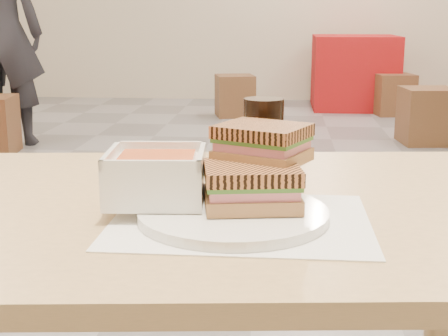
# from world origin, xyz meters

# --- Properties ---
(main_table) EXTENTS (1.27, 0.82, 0.75)m
(main_table) POSITION_xyz_m (-0.09, -1.93, 0.64)
(main_table) COLOR tan
(main_table) RESTS_ON ground
(tray_liner) EXTENTS (0.35, 0.27, 0.00)m
(tray_liner) POSITION_xyz_m (0.03, -2.02, 0.75)
(tray_liner) COLOR white
(tray_liner) RESTS_ON main_table
(plate) EXTENTS (0.26, 0.26, 0.01)m
(plate) POSITION_xyz_m (0.02, -2.01, 0.76)
(plate) COLOR white
(plate) RESTS_ON tray_liner
(soup_bowl) EXTENTS (0.14, 0.14, 0.07)m
(soup_bowl) POSITION_xyz_m (-0.09, -1.98, 0.80)
(soup_bowl) COLOR white
(soup_bowl) RESTS_ON plate
(panini_lower) EXTENTS (0.14, 0.12, 0.06)m
(panini_lower) POSITION_xyz_m (0.05, -2.00, 0.80)
(panini_lower) COLOR #A5734A
(panini_lower) RESTS_ON plate
(panini_upper) EXTENTS (0.15, 0.14, 0.05)m
(panini_upper) POSITION_xyz_m (0.06, -1.94, 0.84)
(panini_upper) COLOR #A5734A
(panini_upper) RESTS_ON panini_lower
(cola_glass) EXTENTS (0.07, 0.07, 0.14)m
(cola_glass) POSITION_xyz_m (0.06, -1.81, 0.82)
(cola_glass) COLOR black
(cola_glass) RESTS_ON main_table
(bg_table_2) EXTENTS (0.90, 0.90, 0.79)m
(bg_table_2) POSITION_xyz_m (0.87, 4.39, 0.39)
(bg_table_2) COLOR #9D0E13
(bg_table_2) RESTS_ON ground
(bg_chair_1l) EXTENTS (0.44, 0.44, 0.45)m
(bg_chair_1l) POSITION_xyz_m (1.25, 2.41, 0.22)
(bg_chair_1l) COLOR brown
(bg_chair_1l) RESTS_ON ground
(bg_chair_2l) EXTENTS (0.45, 0.45, 0.42)m
(bg_chair_2l) POSITION_xyz_m (-0.39, 3.69, 0.21)
(bg_chair_2l) COLOR brown
(bg_chair_2l) RESTS_ON ground
(bg_chair_2r) EXTENTS (0.43, 0.43, 0.42)m
(bg_chair_2r) POSITION_xyz_m (1.23, 3.92, 0.21)
(bg_chair_2r) COLOR brown
(bg_chair_2r) RESTS_ON ground
(patron_a) EXTENTS (0.70, 0.51, 1.75)m
(patron_a) POSITION_xyz_m (-2.10, 2.07, 0.88)
(patron_a) COLOR black
(patron_a) RESTS_ON ground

